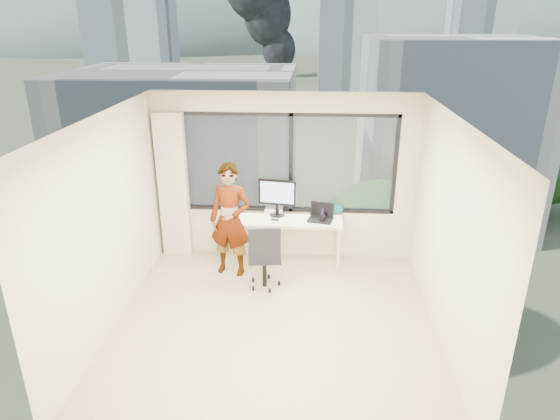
# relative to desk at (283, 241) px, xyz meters

# --- Properties ---
(floor) EXTENTS (4.00, 4.00, 0.01)m
(floor) POSITION_rel_desk_xyz_m (0.00, -1.66, -0.38)
(floor) COLOR tan
(floor) RESTS_ON ground
(ceiling) EXTENTS (4.00, 4.00, 0.01)m
(ceiling) POSITION_rel_desk_xyz_m (0.00, -1.66, 2.23)
(ceiling) COLOR white
(ceiling) RESTS_ON ground
(wall_front) EXTENTS (4.00, 0.01, 2.60)m
(wall_front) POSITION_rel_desk_xyz_m (0.00, -3.66, 0.93)
(wall_front) COLOR beige
(wall_front) RESTS_ON ground
(wall_left) EXTENTS (0.01, 4.00, 2.60)m
(wall_left) POSITION_rel_desk_xyz_m (-2.00, -1.66, 0.93)
(wall_left) COLOR beige
(wall_left) RESTS_ON ground
(wall_right) EXTENTS (0.01, 4.00, 2.60)m
(wall_right) POSITION_rel_desk_xyz_m (2.00, -1.66, 0.93)
(wall_right) COLOR beige
(wall_right) RESTS_ON ground
(window_wall) EXTENTS (3.30, 0.16, 1.55)m
(window_wall) POSITION_rel_desk_xyz_m (0.05, 0.34, 1.15)
(window_wall) COLOR black
(window_wall) RESTS_ON ground
(curtain) EXTENTS (0.45, 0.14, 2.30)m
(curtain) POSITION_rel_desk_xyz_m (-1.72, 0.22, 0.77)
(curtain) COLOR beige
(curtain) RESTS_ON floor
(desk) EXTENTS (1.80, 0.60, 0.75)m
(desk) POSITION_rel_desk_xyz_m (0.00, 0.00, 0.00)
(desk) COLOR beige
(desk) RESTS_ON floor
(chair) EXTENTS (0.57, 0.57, 1.01)m
(chair) POSITION_rel_desk_xyz_m (-0.22, -0.73, 0.13)
(chair) COLOR black
(chair) RESTS_ON floor
(person) EXTENTS (0.69, 0.52, 1.70)m
(person) POSITION_rel_desk_xyz_m (-0.75, -0.35, 0.47)
(person) COLOR #2D2D33
(person) RESTS_ON floor
(monitor) EXTENTS (0.59, 0.21, 0.58)m
(monitor) POSITION_rel_desk_xyz_m (-0.09, 0.13, 0.67)
(monitor) COLOR black
(monitor) RESTS_ON desk
(game_console) EXTENTS (0.28, 0.23, 0.07)m
(game_console) POSITION_rel_desk_xyz_m (-0.16, 0.26, 0.41)
(game_console) COLOR white
(game_console) RESTS_ON desk
(laptop) EXTENTS (0.43, 0.45, 0.23)m
(laptop) POSITION_rel_desk_xyz_m (0.56, -0.04, 0.49)
(laptop) COLOR black
(laptop) RESTS_ON desk
(cellphone) EXTENTS (0.12, 0.08, 0.01)m
(cellphone) POSITION_rel_desk_xyz_m (-0.12, -0.07, 0.38)
(cellphone) COLOR black
(cellphone) RESTS_ON desk
(pen_cup) EXTENTS (0.10, 0.10, 0.10)m
(pen_cup) POSITION_rel_desk_xyz_m (0.60, -0.08, 0.43)
(pen_cup) COLOR black
(pen_cup) RESTS_ON desk
(handbag) EXTENTS (0.27, 0.20, 0.18)m
(handbag) POSITION_rel_desk_xyz_m (0.80, 0.22, 0.47)
(handbag) COLOR #0E5452
(handbag) RESTS_ON desk
(exterior_ground) EXTENTS (400.00, 400.00, 0.04)m
(exterior_ground) POSITION_rel_desk_xyz_m (0.00, 118.34, -14.38)
(exterior_ground) COLOR #515B3D
(exterior_ground) RESTS_ON ground
(near_bldg_a) EXTENTS (16.00, 12.00, 14.00)m
(near_bldg_a) POSITION_rel_desk_xyz_m (-9.00, 28.34, -7.38)
(near_bldg_a) COLOR beige
(near_bldg_a) RESTS_ON exterior_ground
(near_bldg_b) EXTENTS (14.00, 13.00, 16.00)m
(near_bldg_b) POSITION_rel_desk_xyz_m (12.00, 36.34, -6.38)
(near_bldg_b) COLOR white
(near_bldg_b) RESTS_ON exterior_ground
(far_tower_a) EXTENTS (14.00, 14.00, 28.00)m
(far_tower_a) POSITION_rel_desk_xyz_m (-35.00, 93.34, -0.38)
(far_tower_a) COLOR silver
(far_tower_a) RESTS_ON exterior_ground
(far_tower_b) EXTENTS (13.00, 13.00, 30.00)m
(far_tower_b) POSITION_rel_desk_xyz_m (8.00, 118.34, 0.62)
(far_tower_b) COLOR silver
(far_tower_b) RESTS_ON exterior_ground
(far_tower_c) EXTENTS (15.00, 15.00, 26.00)m
(far_tower_c) POSITION_rel_desk_xyz_m (45.00, 138.34, -1.38)
(far_tower_c) COLOR silver
(far_tower_c) RESTS_ON exterior_ground
(far_tower_d) EXTENTS (16.00, 14.00, 22.00)m
(far_tower_d) POSITION_rel_desk_xyz_m (-60.00, 148.34, -3.38)
(far_tower_d) COLOR silver
(far_tower_d) RESTS_ON exterior_ground
(hill_a) EXTENTS (288.00, 216.00, 90.00)m
(hill_a) POSITION_rel_desk_xyz_m (-120.00, 318.34, -14.38)
(hill_a) COLOR slate
(hill_a) RESTS_ON exterior_ground
(hill_b) EXTENTS (300.00, 220.00, 96.00)m
(hill_b) POSITION_rel_desk_xyz_m (100.00, 318.34, -14.38)
(hill_b) COLOR slate
(hill_b) RESTS_ON exterior_ground
(tree_a) EXTENTS (7.00, 7.00, 8.00)m
(tree_a) POSITION_rel_desk_xyz_m (-16.00, 20.34, -10.38)
(tree_a) COLOR #1F4818
(tree_a) RESTS_ON exterior_ground
(tree_b) EXTENTS (7.60, 7.60, 9.00)m
(tree_b) POSITION_rel_desk_xyz_m (4.00, 16.34, -9.88)
(tree_b) COLOR #1F4818
(tree_b) RESTS_ON exterior_ground
(tree_c) EXTENTS (8.40, 8.40, 10.00)m
(tree_c) POSITION_rel_desk_xyz_m (22.00, 38.34, -9.38)
(tree_c) COLOR #1F4818
(tree_c) RESTS_ON exterior_ground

